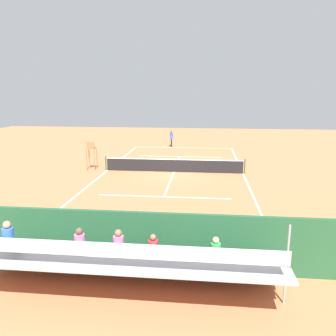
{
  "coord_description": "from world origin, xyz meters",
  "views": [
    {
      "loc": [
        -2.18,
        24.31,
        5.83
      ],
      "look_at": [
        0.0,
        4.0,
        1.2
      ],
      "focal_mm": 36.55,
      "sensor_mm": 36.0,
      "label": 1
    }
  ],
  "objects_px": {
    "tennis_player": "(171,137)",
    "tennis_ball_near": "(184,148)",
    "tennis_net": "(174,165)",
    "bleacher_stand": "(126,263)",
    "tennis_racket": "(164,146)",
    "equipment_bag": "(133,254)",
    "umpire_chair": "(91,153)",
    "courtside_bench": "(194,246)"
  },
  "relations": [
    {
      "from": "tennis_racket",
      "to": "equipment_bag",
      "type": "bearing_deg",
      "value": 94.24
    },
    {
      "from": "tennis_player",
      "to": "tennis_racket",
      "type": "distance_m",
      "value": 1.29
    },
    {
      "from": "tennis_net",
      "to": "tennis_racket",
      "type": "relative_size",
      "value": 17.64
    },
    {
      "from": "umpire_chair",
      "to": "courtside_bench",
      "type": "bearing_deg",
      "value": 121.35
    },
    {
      "from": "tennis_net",
      "to": "umpire_chair",
      "type": "distance_m",
      "value": 6.25
    },
    {
      "from": "umpire_chair",
      "to": "courtside_bench",
      "type": "xyz_separation_m",
      "value": [
        -8.11,
        13.31,
        -0.76
      ]
    },
    {
      "from": "tennis_racket",
      "to": "tennis_net",
      "type": "bearing_deg",
      "value": 100.32
    },
    {
      "from": "bleacher_stand",
      "to": "umpire_chair",
      "type": "xyz_separation_m",
      "value": [
        6.18,
        -15.38,
        0.4
      ]
    },
    {
      "from": "umpire_chair",
      "to": "tennis_racket",
      "type": "distance_m",
      "value": 12.26
    },
    {
      "from": "courtside_bench",
      "to": "tennis_ball_near",
      "type": "relative_size",
      "value": 27.27
    },
    {
      "from": "tennis_net",
      "to": "courtside_bench",
      "type": "bearing_deg",
      "value": 98.19
    },
    {
      "from": "tennis_net",
      "to": "tennis_racket",
      "type": "distance_m",
      "value": 11.72
    },
    {
      "from": "umpire_chair",
      "to": "equipment_bag",
      "type": "distance_m",
      "value": 14.74
    },
    {
      "from": "umpire_chair",
      "to": "tennis_ball_near",
      "type": "height_order",
      "value": "umpire_chair"
    },
    {
      "from": "tennis_player",
      "to": "tennis_ball_near",
      "type": "height_order",
      "value": "tennis_player"
    },
    {
      "from": "tennis_net",
      "to": "tennis_player",
      "type": "height_order",
      "value": "tennis_player"
    },
    {
      "from": "tennis_racket",
      "to": "tennis_ball_near",
      "type": "bearing_deg",
      "value": 157.88
    },
    {
      "from": "tennis_net",
      "to": "bleacher_stand",
      "type": "relative_size",
      "value": 1.14
    },
    {
      "from": "bleacher_stand",
      "to": "equipment_bag",
      "type": "relative_size",
      "value": 10.07
    },
    {
      "from": "tennis_player",
      "to": "tennis_ball_near",
      "type": "bearing_deg",
      "value": 150.08
    },
    {
      "from": "bleacher_stand",
      "to": "courtside_bench",
      "type": "xyz_separation_m",
      "value": [
        -1.93,
        -2.07,
        -0.35
      ]
    },
    {
      "from": "umpire_chair",
      "to": "courtside_bench",
      "type": "relative_size",
      "value": 1.19
    },
    {
      "from": "tennis_player",
      "to": "umpire_chair",
      "type": "bearing_deg",
      "value": 66.67
    },
    {
      "from": "tennis_net",
      "to": "tennis_player",
      "type": "distance_m",
      "value": 11.5
    },
    {
      "from": "courtside_bench",
      "to": "tennis_racket",
      "type": "height_order",
      "value": "courtside_bench"
    },
    {
      "from": "equipment_bag",
      "to": "tennis_ball_near",
      "type": "distance_m",
      "value": 24.04
    },
    {
      "from": "tennis_net",
      "to": "tennis_ball_near",
      "type": "bearing_deg",
      "value": -90.29
    },
    {
      "from": "umpire_chair",
      "to": "equipment_bag",
      "type": "xyz_separation_m",
      "value": [
        -5.95,
        13.44,
        -1.13
      ]
    },
    {
      "from": "bleacher_stand",
      "to": "tennis_ball_near",
      "type": "height_order",
      "value": "bleacher_stand"
    },
    {
      "from": "equipment_bag",
      "to": "tennis_player",
      "type": "bearing_deg",
      "value": -87.6
    },
    {
      "from": "equipment_bag",
      "to": "tennis_player",
      "type": "height_order",
      "value": "tennis_player"
    },
    {
      "from": "bleacher_stand",
      "to": "tennis_player",
      "type": "xyz_separation_m",
      "value": [
        1.27,
        -26.76,
        0.1
      ]
    },
    {
      "from": "tennis_net",
      "to": "bleacher_stand",
      "type": "distance_m",
      "value": 15.34
    },
    {
      "from": "tennis_player",
      "to": "bleacher_stand",
      "type": "bearing_deg",
      "value": 92.72
    },
    {
      "from": "bleacher_stand",
      "to": "tennis_player",
      "type": "distance_m",
      "value": 26.79
    },
    {
      "from": "bleacher_stand",
      "to": "tennis_ball_near",
      "type": "relative_size",
      "value": 137.27
    },
    {
      "from": "tennis_net",
      "to": "tennis_player",
      "type": "xyz_separation_m",
      "value": [
        1.29,
        -11.42,
        0.51
      ]
    },
    {
      "from": "tennis_net",
      "to": "bleacher_stand",
      "type": "height_order",
      "value": "bleacher_stand"
    },
    {
      "from": "tennis_net",
      "to": "tennis_ball_near",
      "type": "distance_m",
      "value": 10.65
    },
    {
      "from": "bleacher_stand",
      "to": "umpire_chair",
      "type": "bearing_deg",
      "value": -68.11
    },
    {
      "from": "bleacher_stand",
      "to": "tennis_racket",
      "type": "height_order",
      "value": "bleacher_stand"
    },
    {
      "from": "umpire_chair",
      "to": "tennis_racket",
      "type": "xyz_separation_m",
      "value": [
        -4.1,
        -11.47,
        -1.3
      ]
    }
  ]
}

